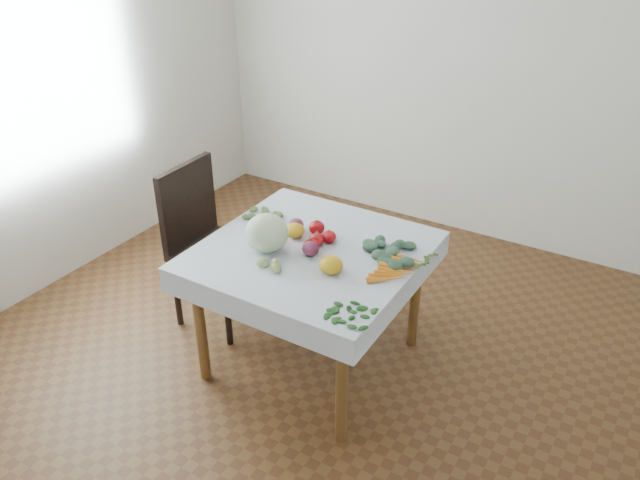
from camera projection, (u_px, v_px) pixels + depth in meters
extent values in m
plane|color=brown|center=(312.00, 359.00, 3.68)|extent=(4.00, 4.00, 0.00)
cube|color=white|center=(456.00, 59.00, 4.51)|extent=(4.00, 0.04, 2.70)
cube|color=white|center=(40.00, 85.00, 3.91)|extent=(0.04, 4.00, 2.70)
cube|color=brown|center=(311.00, 253.00, 3.32)|extent=(1.00, 1.00, 0.04)
cylinder|color=brown|center=(200.00, 327.00, 3.38)|extent=(0.06, 0.06, 0.71)
cylinder|color=brown|center=(342.00, 385.00, 2.98)|extent=(0.06, 0.06, 0.71)
cylinder|color=brown|center=(290.00, 255.00, 4.03)|extent=(0.06, 0.06, 0.71)
cylinder|color=brown|center=(415.00, 295.00, 3.64)|extent=(0.06, 0.06, 0.71)
cube|color=white|center=(311.00, 249.00, 3.31)|extent=(1.12, 1.12, 0.01)
cube|color=black|center=(218.00, 251.00, 3.80)|extent=(0.47, 0.47, 0.04)
cube|color=black|center=(187.00, 203.00, 3.76)|extent=(0.05, 0.46, 0.50)
cylinder|color=black|center=(177.00, 293.00, 3.87)|extent=(0.04, 0.04, 0.47)
cylinder|color=black|center=(228.00, 312.00, 3.70)|extent=(0.04, 0.04, 0.47)
cylinder|color=black|center=(216.00, 264.00, 4.17)|extent=(0.04, 0.04, 0.47)
cylinder|color=black|center=(265.00, 280.00, 3.99)|extent=(0.04, 0.04, 0.47)
ellipsoid|color=beige|center=(267.00, 233.00, 3.25)|extent=(0.30, 0.30, 0.21)
ellipsoid|color=#B10B13|center=(311.00, 246.00, 3.26)|extent=(0.10, 0.10, 0.08)
ellipsoid|color=#B10B13|center=(329.00, 237.00, 3.35)|extent=(0.09, 0.09, 0.07)
ellipsoid|color=#B10B13|center=(317.00, 228.00, 3.44)|extent=(0.11, 0.11, 0.08)
ellipsoid|color=#B10B13|center=(317.00, 239.00, 3.33)|extent=(0.09, 0.09, 0.07)
ellipsoid|color=gold|center=(295.00, 230.00, 3.41)|extent=(0.13, 0.13, 0.08)
ellipsoid|color=gold|center=(331.00, 265.00, 3.09)|extent=(0.15, 0.15, 0.09)
ellipsoid|color=#5B1A3B|center=(296.00, 225.00, 3.47)|extent=(0.09, 0.09, 0.07)
ellipsoid|color=#5B1A3B|center=(310.00, 248.00, 3.24)|extent=(0.10, 0.10, 0.08)
ellipsoid|color=#A5B568|center=(268.00, 266.00, 3.12)|extent=(0.05, 0.05, 0.04)
ellipsoid|color=#A5B568|center=(264.00, 263.00, 3.14)|extent=(0.05, 0.05, 0.04)
ellipsoid|color=#A5B568|center=(265.00, 269.00, 3.10)|extent=(0.05, 0.05, 0.04)
ellipsoid|color=#A5B568|center=(276.00, 263.00, 3.14)|extent=(0.05, 0.05, 0.04)
cone|color=orange|center=(406.00, 258.00, 3.20)|extent=(0.20, 0.04, 0.03)
cone|color=orange|center=(404.00, 261.00, 3.18)|extent=(0.21, 0.06, 0.03)
cone|color=orange|center=(401.00, 264.00, 3.15)|extent=(0.20, 0.08, 0.03)
cone|color=orange|center=(398.00, 267.00, 3.13)|extent=(0.20, 0.09, 0.03)
cone|color=orange|center=(396.00, 270.00, 3.10)|extent=(0.20, 0.11, 0.03)
cone|color=orange|center=(393.00, 273.00, 3.08)|extent=(0.19, 0.13, 0.03)
cone|color=orange|center=(390.00, 276.00, 3.06)|extent=(0.19, 0.14, 0.03)
cone|color=orange|center=(387.00, 279.00, 3.03)|extent=(0.18, 0.15, 0.03)
ellipsoid|color=#375B42|center=(395.00, 252.00, 3.24)|extent=(0.06, 0.06, 0.04)
ellipsoid|color=#375B42|center=(387.00, 249.00, 3.27)|extent=(0.06, 0.06, 0.04)
ellipsoid|color=#375B42|center=(391.00, 255.00, 3.22)|extent=(0.06, 0.06, 0.04)
ellipsoid|color=#375B42|center=(398.00, 249.00, 3.27)|extent=(0.06, 0.06, 0.04)
ellipsoid|color=#375B42|center=(380.00, 251.00, 3.26)|extent=(0.06, 0.06, 0.04)
ellipsoid|color=#375B42|center=(402.00, 256.00, 3.20)|extent=(0.06, 0.06, 0.04)
ellipsoid|color=#375B42|center=(389.00, 245.00, 3.31)|extent=(0.06, 0.06, 0.04)
ellipsoid|color=#375B42|center=(382.00, 257.00, 3.20)|extent=(0.06, 0.06, 0.04)
ellipsoid|color=#375B42|center=(409.00, 252.00, 3.25)|extent=(0.06, 0.06, 0.04)
ellipsoid|color=#375B42|center=(374.00, 245.00, 3.30)|extent=(0.06, 0.06, 0.04)
ellipsoid|color=#375B42|center=(399.00, 262.00, 3.16)|extent=(0.06, 0.06, 0.04)
ellipsoid|color=#375B42|center=(400.00, 243.00, 3.32)|extent=(0.06, 0.06, 0.04)
ellipsoid|color=#375B42|center=(368.00, 254.00, 3.23)|extent=(0.06, 0.06, 0.04)
ellipsoid|color=#375B42|center=(418.00, 259.00, 3.19)|extent=(0.06, 0.06, 0.04)
ellipsoid|color=#1C5A1D|center=(357.00, 315.00, 2.79)|extent=(0.05, 0.03, 0.01)
ellipsoid|color=#1C5A1D|center=(351.00, 312.00, 2.81)|extent=(0.05, 0.03, 0.01)
ellipsoid|color=#1C5A1D|center=(353.00, 318.00, 2.77)|extent=(0.05, 0.03, 0.01)
ellipsoid|color=#1C5A1D|center=(359.00, 313.00, 2.80)|extent=(0.05, 0.03, 0.01)
ellipsoid|color=#1C5A1D|center=(346.00, 314.00, 2.80)|extent=(0.05, 0.03, 0.01)
ellipsoid|color=#1C5A1D|center=(360.00, 319.00, 2.77)|extent=(0.05, 0.03, 0.01)
ellipsoid|color=#1C5A1D|center=(353.00, 309.00, 2.83)|extent=(0.05, 0.03, 0.01)
ellipsoid|color=#1C5A1D|center=(346.00, 318.00, 2.77)|extent=(0.05, 0.03, 0.01)
ellipsoid|color=#1C5A1D|center=(366.00, 315.00, 2.79)|extent=(0.05, 0.03, 0.01)
ellipsoid|color=#1C5A1D|center=(343.00, 309.00, 2.83)|extent=(0.05, 0.03, 0.01)
ellipsoid|color=#1C5A1D|center=(356.00, 323.00, 2.74)|extent=(0.05, 0.03, 0.01)
ellipsoid|color=#1C5A1D|center=(362.00, 309.00, 2.83)|extent=(0.05, 0.03, 0.01)
ellipsoid|color=#1C5A1D|center=(338.00, 315.00, 2.79)|extent=(0.05, 0.03, 0.01)
ellipsoid|color=#1C5A1D|center=(370.00, 321.00, 2.75)|extent=(0.05, 0.03, 0.01)
ellipsoid|color=#1C5A1D|center=(347.00, 305.00, 2.86)|extent=(0.05, 0.03, 0.01)
ellipsoid|color=#1C5A1D|center=(346.00, 324.00, 2.73)|extent=(0.05, 0.03, 0.01)
ellipsoid|color=#1C5A1D|center=(372.00, 312.00, 2.81)|extent=(0.05, 0.03, 0.01)
ellipsoid|color=#1C5A1D|center=(332.00, 309.00, 2.83)|extent=(0.05, 0.03, 0.01)
ellipsoid|color=#4E7435|center=(265.00, 217.00, 3.61)|extent=(0.05, 0.05, 0.02)
ellipsoid|color=#4E7435|center=(263.00, 215.00, 3.63)|extent=(0.05, 0.05, 0.02)
ellipsoid|color=#4E7435|center=(261.00, 218.00, 3.60)|extent=(0.05, 0.05, 0.02)
ellipsoid|color=#4E7435|center=(269.00, 216.00, 3.62)|extent=(0.05, 0.05, 0.02)
ellipsoid|color=#4E7435|center=(257.00, 215.00, 3.63)|extent=(0.05, 0.05, 0.02)
ellipsoid|color=#4E7435|center=(266.00, 219.00, 3.58)|extent=(0.05, 0.05, 0.02)
ellipsoid|color=#4E7435|center=(266.00, 213.00, 3.65)|extent=(0.05, 0.05, 0.02)
ellipsoid|color=#4E7435|center=(255.00, 218.00, 3.60)|extent=(0.05, 0.05, 0.02)
ellipsoid|color=#4E7435|center=(274.00, 218.00, 3.60)|extent=(0.05, 0.05, 0.02)
ellipsoid|color=#4E7435|center=(257.00, 212.00, 3.67)|extent=(0.05, 0.05, 0.02)
ellipsoid|color=#4E7435|center=(261.00, 221.00, 3.56)|extent=(0.05, 0.05, 0.02)
ellipsoid|color=#4E7435|center=(274.00, 213.00, 3.65)|extent=(0.05, 0.05, 0.02)
ellipsoid|color=#4E7435|center=(248.00, 215.00, 3.63)|extent=(0.05, 0.05, 0.02)
ellipsoid|color=#4E7435|center=(274.00, 222.00, 3.56)|extent=(0.05, 0.05, 0.02)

